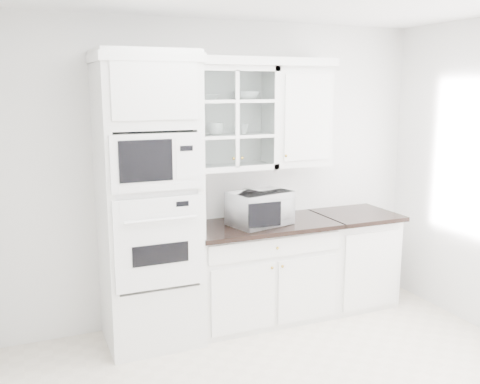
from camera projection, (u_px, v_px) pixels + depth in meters
name	position (u px, v px, depth m)	size (l,w,h in m)	color
room_shell	(289.00, 138.00, 3.62)	(4.00, 3.50, 2.70)	white
oven_column	(149.00, 202.00, 4.34)	(0.76, 0.68, 2.40)	white
base_cabinet_run	(261.00, 271.00, 4.90)	(1.32, 0.67, 0.92)	white
extra_base_cabinet	(353.00, 257.00, 5.28)	(0.72, 0.67, 0.92)	white
upper_cabinet_glass	(230.00, 118.00, 4.66)	(0.80, 0.33, 0.90)	white
upper_cabinet_solid	(298.00, 117.00, 4.92)	(0.55, 0.33, 0.90)	white
crown_molding	(219.00, 61.00, 4.50)	(2.14, 0.38, 0.07)	white
countertop_microwave	(259.00, 208.00, 4.72)	(0.51, 0.43, 0.30)	white
bowl_a	(207.00, 97.00, 4.54)	(0.20, 0.20, 0.05)	white
bowl_b	(246.00, 96.00, 4.68)	(0.22, 0.22, 0.07)	white
cup_a	(216.00, 129.00, 4.62)	(0.14, 0.14, 0.11)	white
cup_b	(243.00, 129.00, 4.73)	(0.10, 0.10, 0.09)	white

